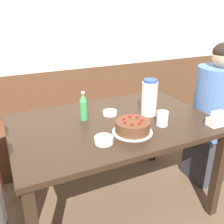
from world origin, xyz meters
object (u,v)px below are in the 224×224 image
(birthday_cake, at_px, (133,127))
(water_pitcher, at_px, (150,98))
(bench_seat, at_px, (79,135))
(bowl_soup_white, at_px, (110,113))
(bowl_rice_small, at_px, (104,140))
(soju_bottle, at_px, (84,107))
(napkin_holder, at_px, (216,120))
(glass_water_tall, at_px, (162,118))
(person_pale_blue_shirt, at_px, (215,116))

(birthday_cake, bearing_deg, water_pitcher, 38.13)
(bench_seat, height_order, bowl_soup_white, bowl_soup_white)
(bench_seat, xyz_separation_m, bowl_rice_small, (-0.18, -1.08, 0.53))
(bench_seat, height_order, soju_bottle, soju_bottle)
(birthday_cake, xyz_separation_m, napkin_holder, (0.56, -0.15, -0.00))
(bowl_soup_white, height_order, glass_water_tall, glass_water_tall)
(birthday_cake, distance_m, person_pale_blue_shirt, 0.95)
(bench_seat, relative_size, water_pitcher, 7.51)
(soju_bottle, relative_size, person_pale_blue_shirt, 0.17)
(napkin_holder, bearing_deg, water_pitcher, 131.24)
(bowl_rice_small, height_order, person_pale_blue_shirt, person_pale_blue_shirt)
(bench_seat, distance_m, bowl_rice_small, 1.22)
(birthday_cake, height_order, bowl_soup_white, birthday_cake)
(bench_seat, xyz_separation_m, water_pitcher, (0.30, -0.83, 0.64))
(napkin_holder, relative_size, bowl_soup_white, 1.04)
(glass_water_tall, height_order, person_pale_blue_shirt, person_pale_blue_shirt)
(soju_bottle, bearing_deg, person_pale_blue_shirt, -7.66)
(bench_seat, bearing_deg, birthday_cake, -87.75)
(soju_bottle, relative_size, bowl_soup_white, 1.99)
(napkin_holder, distance_m, bowl_rice_small, 0.79)
(bench_seat, xyz_separation_m, napkin_holder, (0.60, -1.19, 0.54))
(napkin_holder, bearing_deg, birthday_cake, 164.88)
(bench_seat, relative_size, soju_bottle, 9.67)
(napkin_holder, height_order, person_pale_blue_shirt, person_pale_blue_shirt)
(bowl_soup_white, bearing_deg, bowl_rice_small, -119.78)
(water_pitcher, relative_size, napkin_holder, 2.46)
(bowl_soup_white, bearing_deg, soju_bottle, -179.97)
(napkin_holder, relative_size, person_pale_blue_shirt, 0.09)
(water_pitcher, relative_size, soju_bottle, 1.29)
(water_pitcher, distance_m, person_pale_blue_shirt, 0.71)
(bowl_rice_small, xyz_separation_m, glass_water_tall, (0.46, 0.05, 0.03))
(person_pale_blue_shirt, bearing_deg, bowl_soup_white, -9.32)
(napkin_holder, bearing_deg, bench_seat, 116.97)
(bench_seat, distance_m, person_pale_blue_shirt, 1.35)
(bowl_soup_white, bearing_deg, napkin_holder, -39.60)
(birthday_cake, height_order, person_pale_blue_shirt, person_pale_blue_shirt)
(soju_bottle, bearing_deg, bowl_soup_white, 0.03)
(birthday_cake, bearing_deg, napkin_holder, -15.12)
(water_pitcher, bearing_deg, glass_water_tall, -95.65)
(birthday_cake, distance_m, bowl_rice_small, 0.23)
(bench_seat, distance_m, soju_bottle, 0.95)
(bowl_rice_small, relative_size, glass_water_tall, 1.14)
(birthday_cake, xyz_separation_m, bowl_soup_white, (-0.01, 0.32, -0.02))
(water_pitcher, bearing_deg, soju_bottle, 165.41)
(person_pale_blue_shirt, bearing_deg, bowl_rice_small, 10.68)
(glass_water_tall, bearing_deg, birthday_cake, -178.23)
(birthday_cake, bearing_deg, person_pale_blue_shirt, 10.41)
(birthday_cake, relative_size, bowl_rice_small, 2.31)
(glass_water_tall, relative_size, person_pale_blue_shirt, 0.08)
(person_pale_blue_shirt, bearing_deg, soju_bottle, -7.66)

